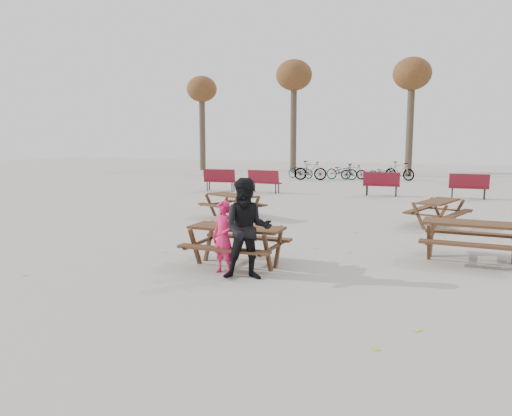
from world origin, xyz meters
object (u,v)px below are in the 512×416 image
at_px(adult, 247,229).
at_px(picnic_table_north, 232,206).
at_px(soda_bottle, 224,224).
at_px(picnic_table_far, 438,213).
at_px(picnic_table_east, 471,242).
at_px(main_picnic_table, 237,236).
at_px(child, 224,237).
at_px(food_tray, 243,228).

distance_m(adult, picnic_table_north, 6.65).
height_order(soda_bottle, picnic_table_far, soda_bottle).
relative_size(picnic_table_east, picnic_table_north, 1.09).
bearing_deg(main_picnic_table, picnic_table_east, 25.77).
distance_m(main_picnic_table, adult, 0.99).
distance_m(child, picnic_table_east, 4.98).
bearing_deg(soda_bottle, picnic_table_east, 27.17).
xyz_separation_m(picnic_table_north, picnic_table_far, (5.91, 0.85, -0.00)).
relative_size(main_picnic_table, food_tray, 10.00).
distance_m(child, picnic_table_north, 6.26).
bearing_deg(food_tray, child, -115.08).
bearing_deg(picnic_table_far, adult, 173.75).
xyz_separation_m(main_picnic_table, food_tray, (0.21, -0.15, 0.21)).
bearing_deg(main_picnic_table, adult, -54.44).
distance_m(picnic_table_east, picnic_table_north, 7.37).
relative_size(main_picnic_table, picnic_table_far, 1.05).
xyz_separation_m(food_tray, soda_bottle, (-0.37, -0.06, 0.05)).
xyz_separation_m(soda_bottle, child, (0.17, -0.38, -0.18)).
height_order(child, picnic_table_far, child).
bearing_deg(child, food_tray, 82.57).
height_order(food_tray, picnic_table_far, food_tray).
bearing_deg(picnic_table_north, soda_bottle, -41.64).
xyz_separation_m(adult, picnic_table_north, (-3.00, 5.91, -0.52)).
xyz_separation_m(picnic_table_east, picnic_table_north, (-6.67, 3.12, -0.03)).
distance_m(main_picnic_table, child, 0.60).
height_order(main_picnic_table, child, child).
height_order(main_picnic_table, picnic_table_east, picnic_table_east).
xyz_separation_m(main_picnic_table, picnic_table_far, (3.46, 6.00, -0.22)).
bearing_deg(picnic_table_north, child, -41.62).
bearing_deg(food_tray, main_picnic_table, 143.71).
height_order(soda_bottle, child, child).
distance_m(main_picnic_table, soda_bottle, 0.37).
bearing_deg(child, picnic_table_north, 130.83).
height_order(child, picnic_table_east, child).
relative_size(food_tray, adult, 0.10).
relative_size(soda_bottle, picnic_table_north, 0.10).
height_order(main_picnic_table, soda_bottle, soda_bottle).
relative_size(soda_bottle, picnic_table_far, 0.10).
relative_size(picnic_table_east, picnic_table_far, 1.09).
bearing_deg(food_tray, adult, -61.18).
distance_m(food_tray, picnic_table_east, 4.59).
height_order(food_tray, soda_bottle, soda_bottle).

